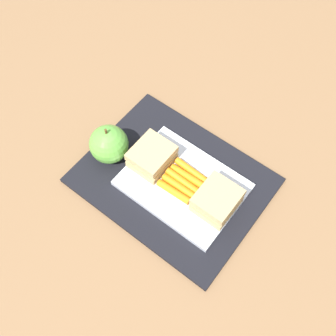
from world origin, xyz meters
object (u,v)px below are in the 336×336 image
sandwich_half_right (152,157)px  sandwich_half_left (217,200)px  food_tray (183,185)px  carrot_sticks_bundle (183,181)px  apple (109,144)px

sandwich_half_right → sandwich_half_left: bearing=180.0°
sandwich_half_right → food_tray: bearing=180.0°
sandwich_half_left → sandwich_half_right: size_ratio=1.00×
food_tray → sandwich_half_left: sandwich_half_left is taller
sandwich_half_left → carrot_sticks_bundle: sandwich_half_left is taller
apple → food_tray: bearing=-168.6°
sandwich_half_left → carrot_sticks_bundle: size_ratio=1.04×
sandwich_half_right → apple: 0.09m
sandwich_half_left → food_tray: bearing=0.0°
food_tray → apple: (0.16, 0.03, 0.03)m
food_tray → sandwich_half_right: size_ratio=2.88×
sandwich_half_left → apple: apple is taller
sandwich_half_left → carrot_sticks_bundle: bearing=-0.2°
sandwich_half_left → apple: 0.24m
apple → sandwich_half_left: bearing=-172.3°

